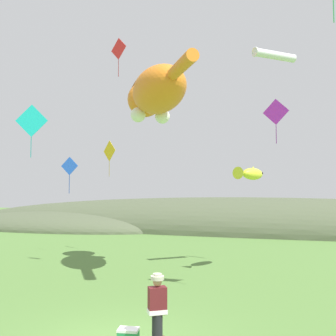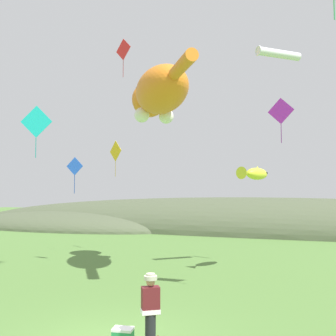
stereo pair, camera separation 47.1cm
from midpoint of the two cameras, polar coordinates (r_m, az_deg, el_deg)
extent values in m
ellipsoid|color=#4C563D|center=(35.34, 11.18, -9.40)|extent=(63.45, 10.84, 6.16)
ellipsoid|color=#4C563D|center=(38.75, -17.80, -8.78)|extent=(22.93, 8.29, 3.30)
cylinder|color=black|center=(9.16, -3.26, -23.96)|extent=(0.24, 0.24, 0.88)
cube|color=#59191E|center=(8.93, -3.24, -19.50)|extent=(0.47, 0.42, 0.60)
cube|color=white|center=(9.00, -3.25, -20.97)|extent=(0.49, 0.45, 0.10)
sphere|color=tan|center=(8.82, -3.23, -16.94)|extent=(0.20, 0.20, 0.20)
cylinder|color=#B2AD99|center=(8.80, -3.23, -16.37)|extent=(0.30, 0.30, 0.09)
cylinder|color=#B2AD99|center=(8.79, -3.23, -15.99)|extent=(0.20, 0.20, 0.07)
cube|color=white|center=(9.79, -7.56, -23.25)|extent=(0.54, 0.40, 0.06)
ellipsoid|color=orange|center=(16.69, -2.27, 11.74)|extent=(4.11, 4.60, 1.95)
ellipsoid|color=white|center=(16.79, -2.44, 10.42)|extent=(2.50, 2.86, 1.07)
sphere|color=orange|center=(19.13, -4.24, 10.37)|extent=(1.76, 1.76, 1.76)
cone|color=#522A0A|center=(19.19, -5.67, 12.30)|extent=(0.87, 0.87, 0.59)
cone|color=#522A0A|center=(19.40, -2.81, 12.12)|extent=(0.87, 0.87, 0.59)
sphere|color=white|center=(17.73, -5.34, 8.09)|extent=(0.70, 0.70, 0.70)
sphere|color=white|center=(18.00, -1.62, 7.89)|extent=(0.70, 0.70, 0.70)
cylinder|color=orange|center=(13.86, 1.17, 15.41)|extent=(1.61, 2.03, 0.47)
ellipsoid|color=yellow|center=(17.52, 12.03, -0.90)|extent=(1.16, 1.65, 0.55)
cone|color=yellow|center=(16.64, 10.26, -0.78)|extent=(0.70, 0.68, 0.55)
cone|color=yellow|center=(17.58, 12.10, -0.14)|extent=(0.34, 0.34, 0.25)
sphere|color=black|center=(17.87, 13.36, -0.78)|extent=(0.13, 0.13, 0.13)
cylinder|color=white|center=(17.97, 15.22, 16.23)|extent=(1.86, 1.67, 0.36)
torus|color=white|center=(17.37, 12.31, 16.90)|extent=(0.33, 0.37, 0.44)
cube|color=#19BFBF|center=(17.64, -20.80, 6.76)|extent=(1.38, 0.44, 1.44)
cylinder|color=black|center=(17.65, -20.78, 6.75)|extent=(0.93, 0.30, 0.02)
cube|color=#118585|center=(17.47, -20.89, 2.98)|extent=(0.03, 0.02, 0.90)
cube|color=red|center=(20.58, -8.22, 17.55)|extent=(1.07, 0.47, 1.15)
cylinder|color=black|center=(20.59, -8.20, 17.54)|extent=(0.72, 0.32, 0.02)
cube|color=maroon|center=(20.24, -8.24, 14.84)|extent=(0.03, 0.02, 0.90)
cube|color=purple|center=(18.78, 15.41, 8.26)|extent=(1.23, 0.32, 1.26)
cylinder|color=black|center=(18.79, 15.42, 8.25)|extent=(0.83, 0.22, 0.02)
cube|color=#6B1A7C|center=(18.59, 15.47, 4.99)|extent=(0.03, 0.01, 0.90)
cube|color=blue|center=(19.15, -15.46, 0.30)|extent=(0.91, 0.08, 0.92)
cylinder|color=black|center=(19.16, -15.44, 0.30)|extent=(0.61, 0.06, 0.02)
cube|color=#1A3E97|center=(19.11, -15.50, -2.42)|extent=(0.03, 0.01, 0.90)
cube|color=#1A7C35|center=(13.24, 22.92, 21.52)|extent=(0.03, 0.02, 0.90)
cube|color=yellow|center=(22.46, -9.51, 2.60)|extent=(1.09, 0.64, 1.25)
cylinder|color=black|center=(22.47, -9.50, 2.59)|extent=(0.73, 0.43, 0.02)
cube|color=#A98511|center=(22.37, -9.54, -0.14)|extent=(0.03, 0.02, 0.90)
camera|label=1|loc=(0.24, -91.06, 0.07)|focal=40.00mm
camera|label=2|loc=(0.24, 88.94, -0.07)|focal=40.00mm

